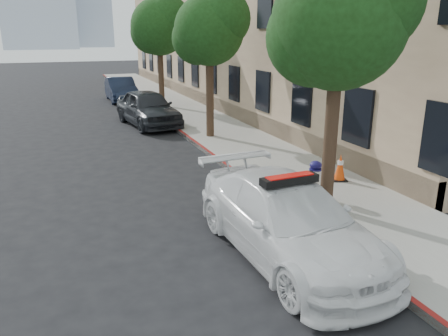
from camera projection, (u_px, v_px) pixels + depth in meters
ground at (182, 201)px, 10.96m from camera, size 120.00×120.00×0.00m
sidewalk at (196, 119)px, 21.09m from camera, size 3.20×50.00×0.15m
curb_strip at (165, 121)px, 20.55m from camera, size 0.12×50.00×0.15m
building at (258, 16)px, 26.02m from camera, size 8.00×36.00×10.00m
tree_near at (341, 21)px, 8.92m from camera, size 2.92×2.82×5.62m
tree_mid at (210, 30)px, 16.07m from camera, size 2.77×2.64×5.43m
tree_far at (160, 26)px, 23.13m from camera, size 3.10×3.00×5.81m
police_car at (288, 219)px, 8.12m from camera, size 2.23×5.03×1.59m
parked_car_mid at (148, 108)px, 19.70m from camera, size 2.51×4.91×1.60m
parked_car_far at (121, 89)px, 26.85m from camera, size 1.55×4.38×1.44m
fire_hydrant at (315, 180)px, 10.63m from camera, size 0.38×0.36×0.94m
traffic_cone at (340, 167)px, 11.94m from camera, size 0.49×0.49×0.74m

